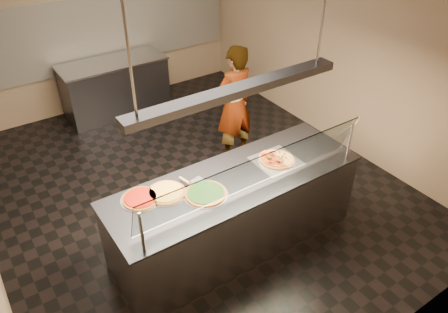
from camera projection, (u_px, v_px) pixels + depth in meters
ground at (191, 186)px, 6.01m from camera, size 5.00×6.00×0.02m
wall_back at (95, 20)px, 7.20m from camera, size 5.00×0.02×3.00m
wall_front at (396, 238)px, 3.09m from camera, size 5.00×0.02×3.00m
wall_right at (336, 43)px, 6.31m from camera, size 0.02×6.00×3.00m
tile_band at (97, 33)px, 7.30m from camera, size 4.90×0.02×1.20m
serving_counter at (235, 211)px, 4.86m from camera, size 2.83×0.94×0.93m
sneeze_guard at (257, 172)px, 4.20m from camera, size 2.59×0.18×0.54m
perforated_tray at (276, 161)px, 4.86m from camera, size 0.47×0.47×0.01m
half_pizza_pepperoni at (270, 161)px, 4.80m from camera, size 0.22×0.39×0.05m
half_pizza_sausage at (283, 156)px, 4.89m from camera, size 0.20×0.39×0.04m
pizza_spinach at (205, 193)px, 4.37m from camera, size 0.45×0.45×0.03m
pizza_cheese at (166, 192)px, 4.39m from camera, size 0.41×0.41×0.03m
pizza_tomato at (140, 198)px, 4.31m from camera, size 0.39×0.39×0.03m
pizza_spatula at (190, 180)px, 4.52m from camera, size 0.21×0.23×0.02m
prep_table at (116, 87)px, 7.49m from camera, size 1.76×0.74×0.93m
worker at (234, 105)px, 6.10m from camera, size 0.67×0.48×1.72m
heat_lamp_housing at (237, 91)px, 4.02m from camera, size 2.30×0.18×0.08m
lamp_rod_left at (129, 57)px, 3.25m from camera, size 0.02×0.02×1.01m
lamp_rod_right at (323, 13)px, 4.17m from camera, size 0.02×0.02×1.01m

